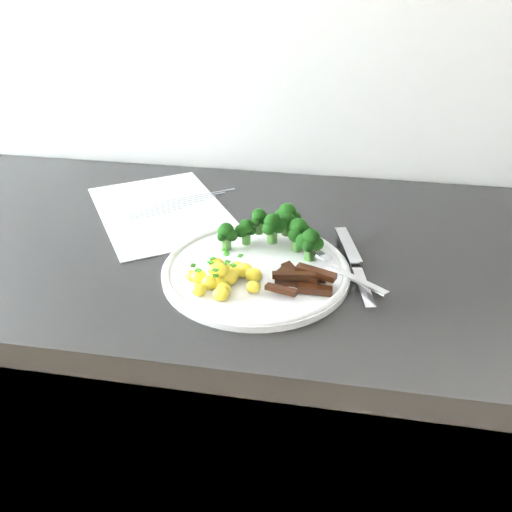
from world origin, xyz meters
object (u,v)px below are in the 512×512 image
(counter, at_px, (280,440))
(beef_strips, at_px, (301,278))
(broccoli, at_px, (279,228))
(knife, at_px, (358,273))
(potatoes, at_px, (224,276))
(plate, at_px, (256,269))
(fork, at_px, (345,272))
(recipe_paper, at_px, (162,210))

(counter, relative_size, beef_strips, 25.32)
(broccoli, bearing_deg, knife, -23.18)
(potatoes, bearing_deg, plate, 52.17)
(plate, distance_m, broccoli, 0.08)
(plate, bearing_deg, beef_strips, -24.54)
(broccoli, height_order, knife, broccoli)
(fork, bearing_deg, plate, 179.76)
(recipe_paper, relative_size, potatoes, 3.38)
(plate, bearing_deg, counter, 67.79)
(recipe_paper, relative_size, plate, 1.34)
(fork, distance_m, knife, 0.02)
(plate, height_order, potatoes, potatoes)
(broccoli, distance_m, beef_strips, 0.11)
(plate, height_order, knife, knife)
(beef_strips, relative_size, knife, 0.44)
(recipe_paper, distance_m, plate, 0.26)
(beef_strips, height_order, knife, beef_strips)
(recipe_paper, height_order, broccoli, broccoli)
(potatoes, distance_m, fork, 0.17)
(recipe_paper, height_order, plate, plate)
(recipe_paper, distance_m, beef_strips, 0.34)
(recipe_paper, bearing_deg, potatoes, -53.68)
(recipe_paper, bearing_deg, fork, -28.22)
(counter, bearing_deg, potatoes, -118.37)
(beef_strips, bearing_deg, recipe_paper, 142.47)
(counter, distance_m, knife, 0.47)
(counter, xyz_separation_m, recipe_paper, (-0.23, 0.09, 0.44))
(recipe_paper, distance_m, potatoes, 0.27)
(counter, height_order, knife, knife)
(counter, relative_size, knife, 11.17)
(plate, distance_m, fork, 0.13)
(plate, relative_size, knife, 1.27)
(beef_strips, xyz_separation_m, knife, (0.08, 0.04, -0.01))
(plate, xyz_separation_m, potatoes, (-0.04, -0.05, 0.01))
(counter, xyz_separation_m, potatoes, (-0.07, -0.13, 0.46))
(counter, height_order, plate, plate)
(plate, distance_m, beef_strips, 0.07)
(potatoes, bearing_deg, counter, 61.63)
(beef_strips, bearing_deg, fork, 27.22)
(beef_strips, bearing_deg, counter, 105.81)
(recipe_paper, xyz_separation_m, potatoes, (0.16, -0.22, 0.02))
(recipe_paper, distance_m, knife, 0.38)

